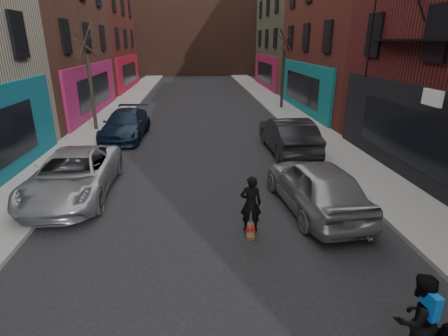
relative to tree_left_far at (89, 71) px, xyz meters
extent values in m
cube|color=gray|center=(-0.05, 12.00, -3.31)|extent=(2.50, 84.00, 0.13)
cube|color=gray|center=(12.45, 12.00, -3.31)|extent=(2.50, 84.00, 0.13)
cube|color=#47281E|center=(6.20, 38.00, 3.62)|extent=(40.00, 10.00, 14.00)
imported|color=#989AA0|center=(1.63, -9.12, -2.64)|extent=(2.57, 5.40, 1.49)
imported|color=black|center=(2.02, -1.61, -2.65)|extent=(2.28, 5.15, 1.47)
imported|color=gray|center=(9.40, -10.83, -2.57)|extent=(2.39, 4.95, 1.63)
imported|color=black|center=(10.07, -4.91, -2.55)|extent=(1.87, 5.07, 1.66)
cube|color=brown|center=(7.19, -12.10, -3.33)|extent=(0.29, 0.82, 0.10)
imported|color=black|center=(7.19, -12.10, -2.49)|extent=(0.61, 0.42, 1.58)
imported|color=black|center=(9.20, -16.31, -2.57)|extent=(0.88, 0.73, 1.63)
cube|color=blue|center=(9.23, -16.48, -2.13)|extent=(0.19, 0.32, 0.42)
camera|label=1|loc=(5.79, -20.43, 1.61)|focal=28.00mm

